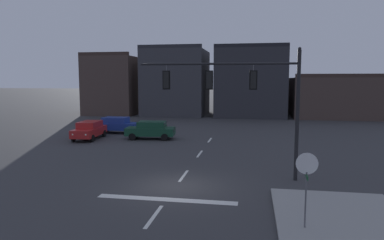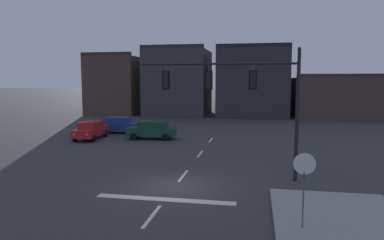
% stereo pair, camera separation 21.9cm
% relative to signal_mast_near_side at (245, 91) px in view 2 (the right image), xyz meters
% --- Properties ---
extents(ground_plane, '(400.00, 400.00, 0.00)m').
position_rel_signal_mast_near_side_xyz_m(ground_plane, '(-3.35, -2.05, -4.76)').
color(ground_plane, '#353538').
extents(sidewalk_near_corner, '(5.00, 8.00, 0.15)m').
position_rel_signal_mast_near_side_xyz_m(sidewalk_near_corner, '(3.84, -6.05, -4.69)').
color(sidewalk_near_corner, gray).
rests_on(sidewalk_near_corner, ground).
extents(stop_bar_paint, '(6.40, 0.50, 0.01)m').
position_rel_signal_mast_near_side_xyz_m(stop_bar_paint, '(-3.35, -4.05, -4.76)').
color(stop_bar_paint, silver).
rests_on(stop_bar_paint, ground).
extents(lane_centreline, '(0.16, 26.40, 0.01)m').
position_rel_signal_mast_near_side_xyz_m(lane_centreline, '(-3.35, -0.05, -4.76)').
color(lane_centreline, silver).
rests_on(lane_centreline, ground).
extents(signal_mast_near_side, '(8.47, 0.62, 7.04)m').
position_rel_signal_mast_near_side_xyz_m(signal_mast_near_side, '(0.00, 0.00, 0.00)').
color(signal_mast_near_side, black).
rests_on(signal_mast_near_side, ground).
extents(stop_sign, '(0.76, 0.64, 2.83)m').
position_rel_signal_mast_near_side_xyz_m(stop_sign, '(2.30, -6.44, -2.62)').
color(stop_sign, '#56565B').
rests_on(stop_sign, ground).
extents(car_lot_nearside, '(4.57, 2.22, 1.61)m').
position_rel_signal_mast_near_side_xyz_m(car_lot_nearside, '(-8.73, 11.64, -3.91)').
color(car_lot_nearside, '#143D28').
rests_on(car_lot_nearside, ground).
extents(car_lot_middle, '(4.50, 2.02, 1.61)m').
position_rel_signal_mast_near_side_xyz_m(car_lot_middle, '(-13.20, 14.63, -3.91)').
color(car_lot_middle, navy).
rests_on(car_lot_middle, ground).
extents(car_lot_farside, '(2.16, 4.55, 1.61)m').
position_rel_signal_mast_near_side_xyz_m(car_lot_farside, '(-14.23, 10.66, -3.91)').
color(car_lot_farside, '#A81E1E').
rests_on(car_lot_farside, ground).
extents(building_row, '(52.78, 12.87, 10.36)m').
position_rel_signal_mast_near_side_xyz_m(building_row, '(0.74, 35.62, -0.61)').
color(building_row, '#473833').
rests_on(building_row, ground).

